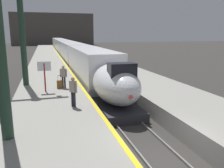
# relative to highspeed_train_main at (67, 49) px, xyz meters

# --- Properties ---
(ground_plane) EXTENTS (260.00, 260.00, 0.00)m
(ground_plane) POSITION_rel_highspeed_train_main_xyz_m (0.00, -40.11, -1.98)
(ground_plane) COLOR #33302D
(platform_left) EXTENTS (4.80, 110.00, 1.05)m
(platform_left) POSITION_rel_highspeed_train_main_xyz_m (-4.05, -15.36, -1.45)
(platform_left) COLOR gray
(platform_left) RESTS_ON ground
(platform_right) EXTENTS (4.80, 110.00, 1.05)m
(platform_right) POSITION_rel_highspeed_train_main_xyz_m (4.05, -15.36, -1.45)
(platform_right) COLOR gray
(platform_right) RESTS_ON ground
(platform_left_safety_stripe) EXTENTS (0.20, 107.80, 0.01)m
(platform_left_safety_stripe) POSITION_rel_highspeed_train_main_xyz_m (-1.77, -15.36, -0.92)
(platform_left_safety_stripe) COLOR yellow
(platform_left_safety_stripe) RESTS_ON platform_left
(rail_main_left) EXTENTS (0.08, 110.00, 0.12)m
(rail_main_left) POSITION_rel_highspeed_train_main_xyz_m (-0.75, -12.61, -1.92)
(rail_main_left) COLOR slate
(rail_main_left) RESTS_ON ground
(rail_main_right) EXTENTS (0.08, 110.00, 0.12)m
(rail_main_right) POSITION_rel_highspeed_train_main_xyz_m (0.75, -12.61, -1.92)
(rail_main_right) COLOR slate
(rail_main_right) RESTS_ON ground
(highspeed_train_main) EXTENTS (2.92, 74.47, 3.60)m
(highspeed_train_main) POSITION_rel_highspeed_train_main_xyz_m (0.00, 0.00, 0.00)
(highspeed_train_main) COLOR silver
(highspeed_train_main) RESTS_ON ground
(station_column_mid) EXTENTS (4.00, 0.68, 9.75)m
(station_column_mid) POSITION_rel_highspeed_train_main_xyz_m (-5.90, -28.59, 4.90)
(station_column_mid) COLOR #1E3828
(station_column_mid) RESTS_ON platform_left
(passenger_near_edge) EXTENTS (0.51, 0.38, 1.69)m
(passenger_near_edge) POSITION_rel_highspeed_train_main_xyz_m (-3.09, -30.45, 0.06)
(passenger_near_edge) COLOR #23232D
(passenger_near_edge) RESTS_ON platform_left
(passenger_mid_platform) EXTENTS (0.41, 0.47, 1.69)m
(passenger_mid_platform) POSITION_rel_highspeed_train_main_xyz_m (-2.96, -35.31, 0.06)
(passenger_mid_platform) COLOR #23232D
(passenger_mid_platform) RESTS_ON platform_left
(rolling_suitcase) EXTENTS (0.40, 0.22, 0.98)m
(rolling_suitcase) POSITION_rel_highspeed_train_main_xyz_m (-3.41, -30.53, -0.62)
(rolling_suitcase) COLOR brown
(rolling_suitcase) RESTS_ON platform_left
(departure_info_board) EXTENTS (0.90, 0.10, 2.12)m
(departure_info_board) POSITION_rel_highspeed_train_main_xyz_m (-4.43, -31.30, 0.58)
(departure_info_board) COLOR maroon
(departure_info_board) RESTS_ON platform_left
(terminus_back_wall) EXTENTS (36.00, 2.00, 14.00)m
(terminus_back_wall) POSITION_rel_highspeed_train_main_xyz_m (0.00, 61.89, 5.02)
(terminus_back_wall) COLOR #4C4742
(terminus_back_wall) RESTS_ON ground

